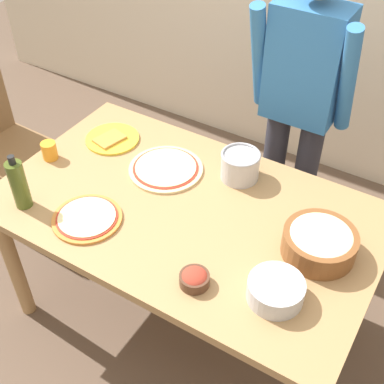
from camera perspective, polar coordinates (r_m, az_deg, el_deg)
name	(u,v)px	position (r m, az deg, el deg)	size (l,w,h in m)	color
ground	(187,314)	(2.71, -0.57, -13.52)	(8.00, 8.00, 0.00)	brown
dining_table	(186,223)	(2.19, -0.68, -3.50)	(1.60, 0.96, 0.76)	#A37A4C
person_cook	(300,100)	(2.51, 11.99, 10.03)	(0.49, 0.25, 1.62)	#2D2D38
pizza_raw_on_board	(166,168)	(2.31, -2.95, 2.64)	(0.34, 0.34, 0.02)	beige
pizza_cooked_on_tray	(87,218)	(2.11, -11.65, -2.88)	(0.29, 0.29, 0.02)	#C67A33
plate_with_slice	(112,139)	(2.52, -8.94, 5.89)	(0.26, 0.26, 0.02)	gold
popcorn_bowl	(320,241)	(1.97, 14.09, -5.38)	(0.28, 0.28, 0.11)	brown
mixing_bowl_steel	(276,290)	(1.81, 9.33, -10.80)	(0.20, 0.20, 0.08)	#B7B7BC
small_sauce_bowl	(194,278)	(1.84, 0.28, -9.64)	(0.11, 0.11, 0.06)	#4C2D1E
olive_oil_bottle	(19,184)	(2.18, -18.80, 0.83)	(0.07, 0.07, 0.26)	#47561E
steel_pot	(240,165)	(2.25, 5.40, 2.99)	(0.17, 0.17, 0.13)	#B7B7BC
cup_orange	(49,151)	(2.45, -15.66, 4.47)	(0.07, 0.07, 0.09)	orange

